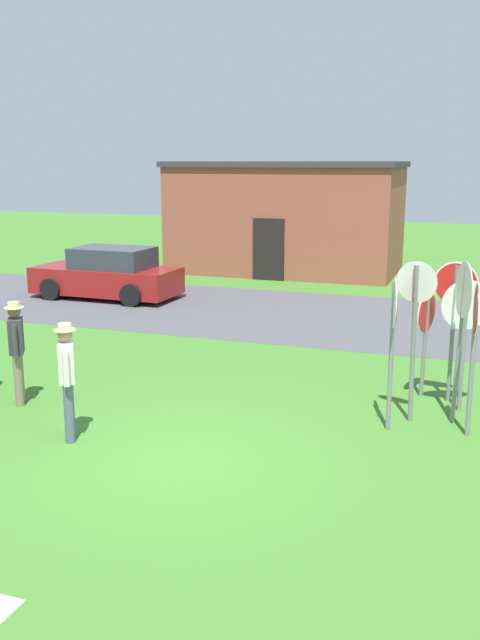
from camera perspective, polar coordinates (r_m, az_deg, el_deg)
ground_plane at (r=9.63m, az=-4.70°, el=-11.44°), size 80.00×80.00×0.00m
street_asphalt at (r=18.30m, az=7.53°, el=0.25°), size 60.00×6.40×0.01m
building_background at (r=25.75m, az=3.84°, el=8.42°), size 8.18×4.59×3.97m
parked_car_on_street at (r=21.00m, az=-10.76°, el=3.65°), size 4.34×2.09×1.51m
stop_sign_tallest at (r=12.16m, az=14.99°, el=-0.40°), size 0.24×0.72×1.87m
stop_sign_leaning_right at (r=10.80m, az=14.11°, el=0.22°), size 0.62×0.18×2.52m
stop_sign_center_cluster at (r=11.95m, az=17.13°, el=0.97°), size 0.72×0.08×2.38m
stop_sign_far_back at (r=10.50m, az=18.65°, el=-0.93°), size 0.09×0.77×2.30m
stop_sign_rear_left at (r=10.99m, az=17.72°, el=0.59°), size 0.30×0.82×2.51m
stop_sign_rear_right at (r=11.58m, az=17.94°, el=-0.16°), size 0.75×0.29×2.15m
stop_sign_nearest at (r=10.43m, az=12.40°, el=-0.60°), size 0.18×0.73×2.33m
person_in_teal at (r=12.01m, az=-17.81°, el=-2.11°), size 0.38×0.50×1.74m
person_holding_notes at (r=10.27m, az=-13.96°, el=-4.37°), size 0.37×0.50×1.74m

